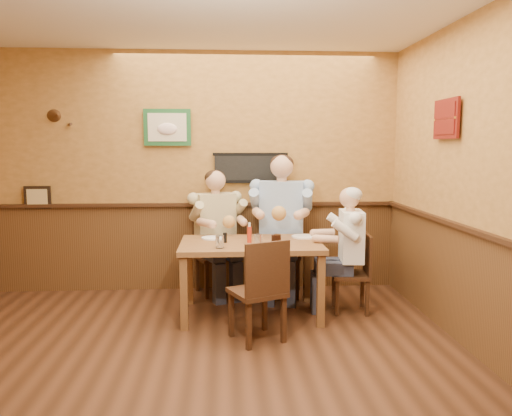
{
  "coord_description": "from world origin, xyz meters",
  "views": [
    {
      "loc": [
        0.44,
        -3.4,
        1.7
      ],
      "look_at": [
        0.76,
        1.45,
        1.1
      ],
      "focal_mm": 35.0,
      "sensor_mm": 36.0,
      "label": 1
    }
  ],
  "objects": [
    {
      "name": "chair_back_right",
      "position": [
        1.1,
        2.18,
        0.51
      ],
      "size": [
        0.54,
        0.54,
        1.01
      ],
      "primitive_type": null,
      "rotation": [
        0.0,
        0.0,
        -0.18
      ],
      "color": "#3E2413",
      "rests_on": "ground"
    },
    {
      "name": "dining_table",
      "position": [
        0.71,
        1.5,
        0.66
      ],
      "size": [
        1.4,
        0.9,
        0.75
      ],
      "color": "brown",
      "rests_on": "ground"
    },
    {
      "name": "diner_tan_shirt",
      "position": [
        0.34,
        2.28,
        0.64
      ],
      "size": [
        0.77,
        0.77,
        1.29
      ],
      "primitive_type": null,
      "rotation": [
        0.0,
        0.0,
        0.36
      ],
      "color": "beige",
      "rests_on": "ground"
    },
    {
      "name": "chair_right_end",
      "position": [
        1.74,
        1.54,
        0.41
      ],
      "size": [
        0.41,
        0.41,
        0.81
      ],
      "primitive_type": null,
      "rotation": [
        0.0,
        0.0,
        -1.68
      ],
      "color": "#3E2413",
      "rests_on": "ground"
    },
    {
      "name": "salt_shaker",
      "position": [
        0.69,
        1.55,
        0.79
      ],
      "size": [
        0.04,
        0.04,
        0.08
      ],
      "primitive_type": "cylinder",
      "rotation": [
        0.0,
        0.0,
        -0.37
      ],
      "color": "silver",
      "rests_on": "dining_table"
    },
    {
      "name": "plate_far_right",
      "position": [
        1.28,
        1.73,
        0.76
      ],
      "size": [
        0.32,
        0.32,
        0.02
      ],
      "primitive_type": "cylinder",
      "rotation": [
        0.0,
        0.0,
        -0.32
      ],
      "color": "white",
      "rests_on": "dining_table"
    },
    {
      "name": "pepper_shaker",
      "position": [
        0.45,
        1.5,
        0.8
      ],
      "size": [
        0.04,
        0.04,
        0.1
      ],
      "primitive_type": "cylinder",
      "rotation": [
        0.0,
        0.0,
        0.1
      ],
      "color": "black",
      "rests_on": "dining_table"
    },
    {
      "name": "room",
      "position": [
        0.14,
        0.17,
        1.69
      ],
      "size": [
        5.02,
        5.03,
        2.81
      ],
      "color": "#341C0F",
      "rests_on": "ground"
    },
    {
      "name": "cola_tumbler",
      "position": [
        0.94,
        1.23,
        0.81
      ],
      "size": [
        0.12,
        0.12,
        0.12
      ],
      "primitive_type": "cylinder",
      "rotation": [
        0.0,
        0.0,
        -0.43
      ],
      "color": "black",
      "rests_on": "dining_table"
    },
    {
      "name": "plate_far_left",
      "position": [
        0.32,
        1.72,
        0.76
      ],
      "size": [
        0.24,
        0.24,
        0.02
      ],
      "primitive_type": "cylinder",
      "rotation": [
        0.0,
        0.0,
        0.05
      ],
      "color": "white",
      "rests_on": "dining_table"
    },
    {
      "name": "diner_white_elder",
      "position": [
        1.74,
        1.54,
        0.58
      ],
      "size": [
        0.59,
        0.59,
        1.16
      ],
      "primitive_type": null,
      "rotation": [
        0.0,
        0.0,
        -1.68
      ],
      "color": "white",
      "rests_on": "ground"
    },
    {
      "name": "diner_blue_polo",
      "position": [
        1.1,
        2.18,
        0.72
      ],
      "size": [
        0.77,
        0.77,
        1.44
      ],
      "primitive_type": null,
      "rotation": [
        0.0,
        0.0,
        -0.18
      ],
      "color": "#91B0DA",
      "rests_on": "ground"
    },
    {
      "name": "water_glass_mid",
      "position": [
        0.77,
        1.27,
        0.81
      ],
      "size": [
        0.09,
        0.09,
        0.12
      ],
      "primitive_type": "cylinder",
      "rotation": [
        0.0,
        0.0,
        -0.08
      ],
      "color": "white",
      "rests_on": "dining_table"
    },
    {
      "name": "water_glass_left",
      "position": [
        0.4,
        1.22,
        0.81
      ],
      "size": [
        0.08,
        0.08,
        0.12
      ],
      "primitive_type": "cylinder",
      "rotation": [
        0.0,
        0.0,
        -0.0
      ],
      "color": "white",
      "rests_on": "dining_table"
    },
    {
      "name": "chair_back_left",
      "position": [
        0.34,
        2.28,
        0.45
      ],
      "size": [
        0.54,
        0.54,
        0.9
      ],
      "primitive_type": null,
      "rotation": [
        0.0,
        0.0,
        0.36
      ],
      "color": "#3E2413",
      "rests_on": "ground"
    },
    {
      "name": "hot_sauce_bottle",
      "position": [
        0.69,
        1.48,
        0.84
      ],
      "size": [
        0.05,
        0.05,
        0.18
      ],
      "primitive_type": "cylinder",
      "rotation": [
        0.0,
        0.0,
        0.1
      ],
      "color": "#B62A13",
      "rests_on": "dining_table"
    },
    {
      "name": "chair_near_side",
      "position": [
        0.73,
        0.84,
        0.46
      ],
      "size": [
        0.56,
        0.56,
        0.91
      ],
      "primitive_type": null,
      "rotation": [
        0.0,
        0.0,
        3.56
      ],
      "color": "#3E2413",
      "rests_on": "ground"
    }
  ]
}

